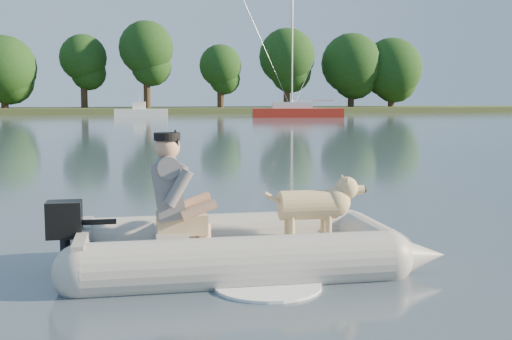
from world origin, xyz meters
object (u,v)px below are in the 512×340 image
object	(u,v)px
man	(170,188)
sailboat	(296,112)
dinghy	(244,205)
motorboat	(141,107)
dog	(308,210)

from	to	relation	value
man	sailboat	world-z (taller)	sailboat
dinghy	motorboat	world-z (taller)	motorboat
man	dog	xyz separation A→B (m)	(1.35, -0.09, -0.26)
dog	sailboat	distance (m)	46.84
motorboat	sailboat	size ratio (longest dim) A/B	0.44
motorboat	sailboat	xyz separation A→B (m)	(12.40, -3.02, -0.41)
man	sailboat	xyz separation A→B (m)	(15.94, 44.42, -0.34)
dinghy	man	world-z (taller)	man
dinghy	man	bearing A→B (deg)	175.76
man	motorboat	world-z (taller)	motorboat
dinghy	sailboat	distance (m)	47.05
dinghy	dog	distance (m)	0.66
dinghy	sailboat	size ratio (longest dim) A/B	0.45
man	sailboat	size ratio (longest dim) A/B	0.11
man	sailboat	bearing A→B (deg)	74.09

